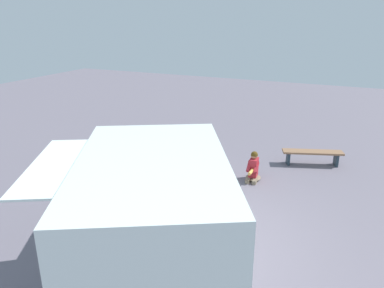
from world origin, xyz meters
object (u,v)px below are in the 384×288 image
Objects in this scene: plaza_bench at (312,154)px; trash_bin at (93,177)px; person_customer at (253,169)px; planter_flowering_near at (58,159)px; planter_flowering_far at (162,135)px; food_truck at (156,223)px.

trash_bin is (4.55, -5.02, 0.15)m from plaza_bench.
planter_flowering_near is at bearing -72.41° from person_customer.
trash_bin is (2.65, -3.61, 0.18)m from person_customer.
planter_flowering_near is 0.70× the size of trash_bin.
planter_flowering_far is (-1.66, -3.90, 0.03)m from person_customer.
trash_bin is at bearing -125.74° from food_truck.
planter_flowering_near is at bearing -26.67° from planter_flowering_far.
food_truck is 7.63× the size of planter_flowering_far.
planter_flowering_far is 0.37× the size of plaza_bench.
planter_flowering_near is at bearing -62.33° from plaza_bench.
planter_flowering_near is (1.79, -5.63, 0.05)m from person_customer.
planter_flowering_far is at bearing -176.19° from trash_bin.
food_truck is 5.08m from person_customer.
planter_flowering_far is 4.32m from trash_bin.
food_truck is 2.82× the size of plaza_bench.
planter_flowering_near reaches higher than plaza_bench.
trash_bin is at bearing -53.75° from person_customer.
planter_flowering_near is at bearing -113.12° from trash_bin.
trash_bin is (4.31, 0.29, 0.14)m from planter_flowering_far.
planter_flowering_far is (-6.65, -3.53, -0.87)m from food_truck.
planter_flowering_far is 5.31m from plaza_bench.
person_customer is 1.22× the size of planter_flowering_near.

